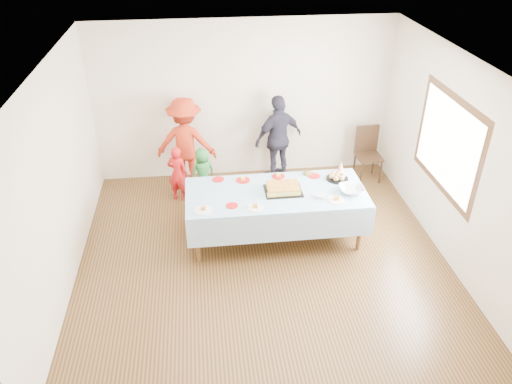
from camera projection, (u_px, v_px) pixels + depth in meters
ground at (263, 257)px, 6.93m from camera, size 5.00×5.00×0.00m
room_walls at (268, 141)px, 6.02m from camera, size 5.04×5.04×2.72m
party_table at (276, 195)px, 6.95m from camera, size 2.50×1.10×0.78m
birthday_cake at (283, 189)px, 6.91m from camera, size 0.52×0.40×0.09m
rolls_tray at (337, 177)px, 7.20m from camera, size 0.32×0.32×0.10m
punch_bowl at (352, 190)px, 6.89m from camera, size 0.35×0.35×0.08m
party_hat at (341, 167)px, 7.37m from camera, size 0.10×0.10×0.17m
fork_pile at (319, 196)px, 6.77m from camera, size 0.24×0.18×0.07m
plate_red_far_a at (218, 179)px, 7.21m from camera, size 0.17×0.17×0.01m
plate_red_far_b at (243, 180)px, 7.19m from camera, size 0.20×0.20×0.01m
plate_red_far_c at (278, 176)px, 7.28m from camera, size 0.19×0.19×0.01m
plate_red_far_d at (314, 176)px, 7.29m from camera, size 0.17×0.17×0.01m
plate_red_near at (232, 206)px, 6.60m from camera, size 0.16×0.16×0.01m
plate_white_left at (203, 210)px, 6.51m from camera, size 0.24×0.24×0.01m
plate_white_mid at (255, 208)px, 6.56m from camera, size 0.22×0.22×0.01m
plate_white_right at (336, 200)px, 6.72m from camera, size 0.23×0.23×0.01m
dining_chair at (368, 150)px, 8.61m from camera, size 0.43×0.43×0.94m
toddler_left at (178, 174)px, 7.99m from camera, size 0.41×0.34×0.95m
toddler_mid at (203, 173)px, 8.14m from camera, size 0.48×0.40×0.84m
toddler_right at (305, 195)px, 7.55m from camera, size 0.44×0.36×0.83m
adult_left at (186, 143)px, 8.28m from camera, size 1.09×0.74×1.55m
adult_right at (278, 138)px, 8.46m from camera, size 0.97×0.70×1.52m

